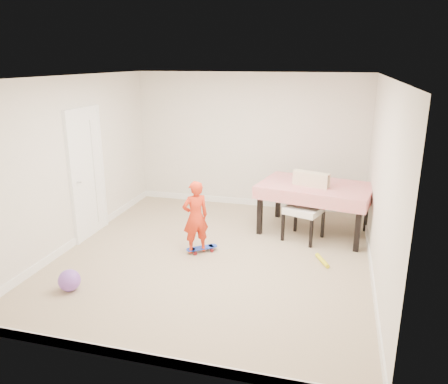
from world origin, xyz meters
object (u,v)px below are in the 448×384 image
(dining_chair, at_px, (304,208))
(child, at_px, (196,219))
(balloon, at_px, (69,280))
(dining_table, at_px, (314,209))
(skateboard, at_px, (202,249))

(dining_chair, bearing_deg, child, -128.40)
(balloon, bearing_deg, dining_chair, 42.00)
(child, bearing_deg, dining_table, 179.80)
(dining_chair, xyz_separation_m, skateboard, (-1.44, -0.90, -0.51))
(dining_chair, xyz_separation_m, child, (-1.51, -0.97, 0.01))
(skateboard, xyz_separation_m, balloon, (-1.27, -1.54, 0.10))
(dining_chair, distance_m, balloon, 3.67)
(dining_table, height_order, dining_chair, dining_chair)
(dining_table, xyz_separation_m, dining_chair, (-0.15, -0.33, 0.12))
(dining_table, height_order, skateboard, dining_table)
(dining_chair, relative_size, skateboard, 2.20)
(dining_table, distance_m, child, 2.12)
(child, bearing_deg, balloon, 12.25)
(dining_table, distance_m, dining_chair, 0.38)
(dining_chair, height_order, skateboard, dining_chair)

